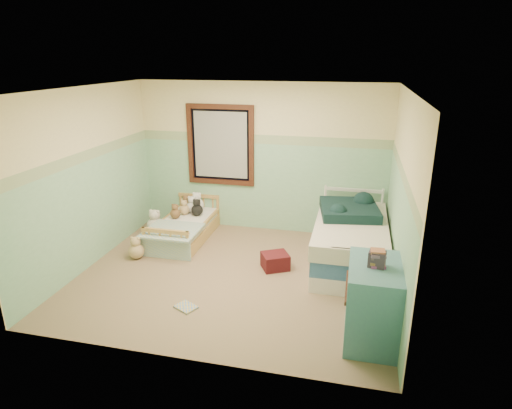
% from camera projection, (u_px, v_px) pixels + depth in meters
% --- Properties ---
extents(floor, '(4.20, 3.60, 0.02)m').
position_uv_depth(floor, '(233.00, 276.00, 6.03)').
color(floor, '#7B6249').
rests_on(floor, ground).
extents(ceiling, '(4.20, 3.60, 0.02)m').
position_uv_depth(ceiling, '(229.00, 88.00, 5.21)').
color(ceiling, silver).
rests_on(ceiling, wall_back).
extents(wall_back, '(4.20, 0.04, 2.50)m').
position_uv_depth(wall_back, '(261.00, 158.00, 7.27)').
color(wall_back, beige).
rests_on(wall_back, floor).
extents(wall_front, '(4.20, 0.04, 2.50)m').
position_uv_depth(wall_front, '(176.00, 245.00, 3.96)').
color(wall_front, beige).
rests_on(wall_front, floor).
extents(wall_left, '(0.04, 3.60, 2.50)m').
position_uv_depth(wall_left, '(87.00, 179.00, 6.07)').
color(wall_left, beige).
rests_on(wall_left, floor).
extents(wall_right, '(0.04, 3.60, 2.50)m').
position_uv_depth(wall_right, '(401.00, 201.00, 5.16)').
color(wall_right, beige).
rests_on(wall_right, floor).
extents(wainscot_mint, '(4.20, 0.01, 1.50)m').
position_uv_depth(wainscot_mint, '(261.00, 187.00, 7.42)').
color(wainscot_mint, '#79B08A').
rests_on(wainscot_mint, floor).
extents(border_strip, '(4.20, 0.01, 0.15)m').
position_uv_depth(border_strip, '(261.00, 139.00, 7.15)').
color(border_strip, '#44764A').
rests_on(border_strip, wall_back).
extents(window_frame, '(1.16, 0.06, 1.36)m').
position_uv_depth(window_frame, '(220.00, 145.00, 7.32)').
color(window_frame, black).
rests_on(window_frame, wall_back).
extents(window_blinds, '(0.92, 0.01, 1.12)m').
position_uv_depth(window_blinds, '(221.00, 145.00, 7.33)').
color(window_blinds, '#AEAEAA').
rests_on(window_blinds, window_frame).
extents(toddler_bed_frame, '(0.76, 1.51, 0.19)m').
position_uv_depth(toddler_bed_frame, '(185.00, 233.00, 7.20)').
color(toddler_bed_frame, olive).
rests_on(toddler_bed_frame, floor).
extents(toddler_mattress, '(0.69, 1.45, 0.12)m').
position_uv_depth(toddler_mattress, '(184.00, 224.00, 7.15)').
color(toddler_mattress, white).
rests_on(toddler_mattress, toddler_bed_frame).
extents(patchwork_quilt, '(0.82, 0.76, 0.03)m').
position_uv_depth(patchwork_quilt, '(172.00, 231.00, 6.69)').
color(patchwork_quilt, '#6498D1').
rests_on(patchwork_quilt, toddler_mattress).
extents(plush_bed_brown, '(0.19, 0.19, 0.19)m').
position_uv_depth(plush_bed_brown, '(186.00, 205.00, 7.59)').
color(plush_bed_brown, brown).
rests_on(plush_bed_brown, toddler_mattress).
extents(plush_bed_white, '(0.23, 0.23, 0.23)m').
position_uv_depth(plush_bed_white, '(197.00, 205.00, 7.54)').
color(plush_bed_white, silver).
rests_on(plush_bed_white, toddler_mattress).
extents(plush_bed_tan, '(0.18, 0.18, 0.18)m').
position_uv_depth(plush_bed_tan, '(184.00, 210.00, 7.38)').
color(plush_bed_tan, tan).
rests_on(plush_bed_tan, toddler_mattress).
extents(plush_bed_dark, '(0.20, 0.20, 0.20)m').
position_uv_depth(plush_bed_dark, '(197.00, 210.00, 7.33)').
color(plush_bed_dark, black).
rests_on(plush_bed_dark, toddler_mattress).
extents(plush_floor_cream, '(0.29, 0.29, 0.29)m').
position_uv_depth(plush_floor_cream, '(155.00, 225.00, 7.39)').
color(plush_floor_cream, silver).
rests_on(plush_floor_cream, floor).
extents(plush_floor_tan, '(0.23, 0.23, 0.23)m').
position_uv_depth(plush_floor_tan, '(136.00, 251.00, 6.49)').
color(plush_floor_tan, tan).
rests_on(plush_floor_tan, floor).
extents(twin_bed_frame, '(0.96, 1.91, 0.22)m').
position_uv_depth(twin_bed_frame, '(349.00, 257.00, 6.32)').
color(twin_bed_frame, white).
rests_on(twin_bed_frame, floor).
extents(twin_boxspring, '(0.96, 1.91, 0.22)m').
position_uv_depth(twin_boxspring, '(350.00, 243.00, 6.25)').
color(twin_boxspring, navy).
rests_on(twin_boxspring, twin_bed_frame).
extents(twin_mattress, '(1.00, 1.95, 0.22)m').
position_uv_depth(twin_mattress, '(351.00, 229.00, 6.18)').
color(twin_mattress, silver).
rests_on(twin_mattress, twin_boxspring).
extents(teal_blanket, '(0.94, 0.98, 0.14)m').
position_uv_depth(teal_blanket, '(349.00, 210.00, 6.41)').
color(teal_blanket, black).
rests_on(teal_blanket, twin_mattress).
extents(dresser, '(0.54, 0.86, 0.86)m').
position_uv_depth(dresser, '(373.00, 302.00, 4.56)').
color(dresser, teal).
rests_on(dresser, floor).
extents(book_stack, '(0.18, 0.16, 0.16)m').
position_uv_depth(book_stack, '(377.00, 259.00, 4.38)').
color(book_stack, '#432421').
rests_on(book_stack, dresser).
extents(red_pillow, '(0.46, 0.45, 0.22)m').
position_uv_depth(red_pillow, '(275.00, 261.00, 6.19)').
color(red_pillow, maroon).
rests_on(red_pillow, floor).
extents(floor_book, '(0.31, 0.29, 0.02)m').
position_uv_depth(floor_book, '(186.00, 307.00, 5.24)').
color(floor_book, gold).
rests_on(floor_book, floor).
extents(extra_plush_0, '(0.17, 0.17, 0.17)m').
position_uv_depth(extra_plush_0, '(175.00, 214.00, 7.21)').
color(extra_plush_0, brown).
rests_on(extra_plush_0, toddler_mattress).
extents(extra_plush_1, '(0.20, 0.20, 0.20)m').
position_uv_depth(extra_plush_1, '(192.00, 207.00, 7.48)').
color(extra_plush_1, silver).
rests_on(extra_plush_1, toddler_mattress).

